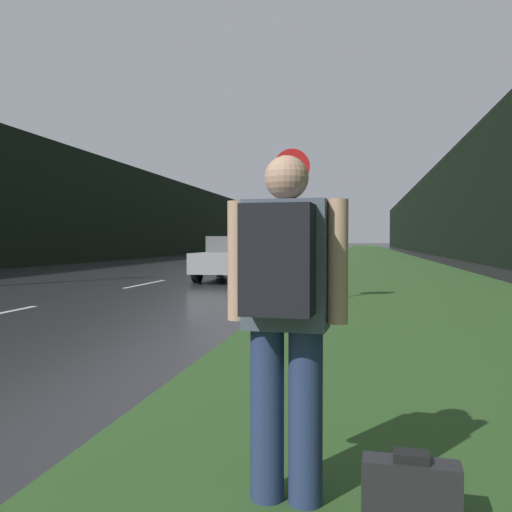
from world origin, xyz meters
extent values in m
cube|color=#2D5123|center=(7.48, 40.00, 0.01)|extent=(6.00, 240.00, 0.02)
cube|color=silver|center=(0.00, 15.47, 0.00)|extent=(0.12, 3.00, 0.01)
cube|color=silver|center=(0.00, 22.47, 0.00)|extent=(0.12, 3.00, 0.01)
cube|color=black|center=(-10.48, 50.00, 3.24)|extent=(2.00, 140.00, 6.48)
cube|color=black|center=(13.48, 50.00, 3.88)|extent=(2.00, 140.00, 7.76)
cylinder|color=slate|center=(4.82, 11.15, 1.17)|extent=(0.07, 0.07, 2.35)
cylinder|color=#B71414|center=(4.82, 11.15, 2.71)|extent=(0.72, 0.02, 0.72)
cylinder|color=navy|center=(5.70, 3.11, 0.42)|extent=(0.16, 0.16, 0.84)
cylinder|color=navy|center=(5.89, 3.10, 0.42)|extent=(0.16, 0.16, 0.84)
cube|color=#4C5666|center=(5.79, 3.11, 1.15)|extent=(0.40, 0.24, 0.61)
sphere|color=tan|center=(5.79, 3.11, 1.56)|extent=(0.21, 0.21, 0.21)
cylinder|color=tan|center=(5.55, 3.12, 1.16)|extent=(0.09, 0.09, 0.57)
cylinder|color=tan|center=(6.03, 3.09, 1.16)|extent=(0.09, 0.09, 0.57)
cube|color=black|center=(5.78, 2.91, 1.18)|extent=(0.32, 0.20, 0.49)
cube|color=#232326|center=(6.36, 3.01, 0.15)|extent=(0.43, 0.17, 0.29)
cube|color=black|center=(6.36, 3.01, 0.31)|extent=(0.16, 0.11, 0.04)
cube|color=#9E9EA3|center=(2.24, 17.55, 0.60)|extent=(1.89, 4.44, 0.60)
cube|color=#5E5E61|center=(2.24, 17.77, 1.15)|extent=(1.61, 2.00, 0.50)
cylinder|color=black|center=(3.14, 16.17, 0.33)|extent=(0.20, 0.66, 0.66)
cylinder|color=black|center=(1.34, 16.17, 0.33)|extent=(0.20, 0.66, 0.66)
cylinder|color=black|center=(3.14, 18.92, 0.33)|extent=(0.20, 0.66, 0.66)
cylinder|color=black|center=(1.34, 18.92, 0.33)|extent=(0.20, 0.66, 0.66)
cube|color=gray|center=(-2.24, 65.95, 1.59)|extent=(2.15, 2.04, 2.36)
cube|color=silver|center=(-2.24, 62.34, 1.98)|extent=(2.26, 5.18, 3.15)
cylinder|color=black|center=(-3.31, 65.75, 0.45)|extent=(0.28, 0.90, 0.90)
cylinder|color=black|center=(-1.17, 65.75, 0.45)|extent=(0.28, 0.90, 0.90)
cylinder|color=black|center=(-3.31, 61.04, 0.45)|extent=(0.28, 0.90, 0.90)
cylinder|color=black|center=(-1.17, 61.04, 0.45)|extent=(0.28, 0.90, 0.90)
camera|label=1|loc=(6.13, 0.58, 1.26)|focal=38.00mm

